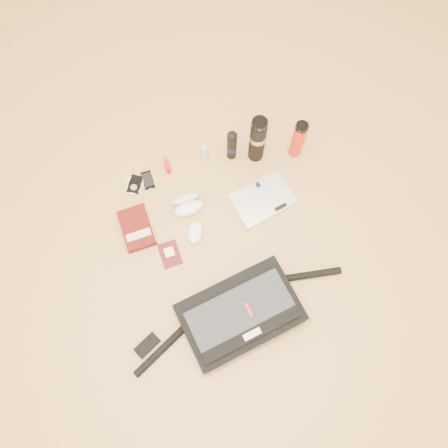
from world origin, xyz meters
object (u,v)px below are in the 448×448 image
(thermos_black, at_px, (257,139))
(thermos_red, at_px, (298,139))
(messenger_bag, at_px, (240,314))
(laptop, at_px, (263,199))
(book, at_px, (137,228))

(thermos_black, bearing_deg, thermos_red, -6.03)
(messenger_bag, relative_size, thermos_black, 3.27)
(messenger_bag, xyz_separation_m, thermos_black, (0.25, 0.78, 0.09))
(laptop, height_order, thermos_red, thermos_red)
(laptop, bearing_deg, thermos_black, 67.49)
(book, xyz_separation_m, thermos_red, (0.84, 0.26, 0.10))
(thermos_black, bearing_deg, laptop, -94.25)
(thermos_red, bearing_deg, laptop, -133.64)
(thermos_red, bearing_deg, messenger_bag, -120.53)
(messenger_bag, bearing_deg, thermos_black, 56.93)
(book, bearing_deg, laptop, -5.52)
(thermos_black, distance_m, thermos_red, 0.20)
(laptop, relative_size, book, 1.45)
(laptop, relative_size, thermos_red, 1.35)
(book, bearing_deg, thermos_black, 15.30)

